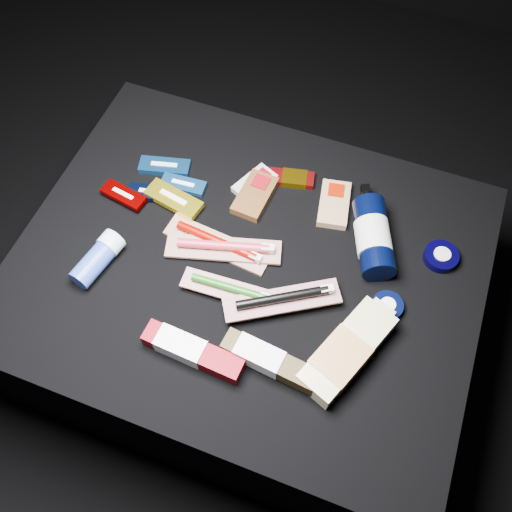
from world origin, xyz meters
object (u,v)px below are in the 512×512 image
(lotion_bottle, at_px, (373,237))
(bodywash_bottle, at_px, (346,353))
(toothpaste_carton_red, at_px, (189,350))
(deodorant_stick, at_px, (98,258))

(lotion_bottle, bearing_deg, bodywash_bottle, -108.67)
(bodywash_bottle, distance_m, toothpaste_carton_red, 0.30)
(deodorant_stick, bearing_deg, lotion_bottle, 36.51)
(toothpaste_carton_red, bearing_deg, deodorant_stick, 159.51)
(lotion_bottle, bearing_deg, deodorant_stick, -177.25)
(bodywash_bottle, bearing_deg, toothpaste_carton_red, -139.34)
(lotion_bottle, height_order, deodorant_stick, lotion_bottle)
(bodywash_bottle, bearing_deg, lotion_bottle, 115.24)
(deodorant_stick, distance_m, toothpaste_carton_red, 0.28)
(deodorant_stick, bearing_deg, toothpaste_carton_red, -12.79)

